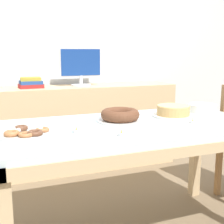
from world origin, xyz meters
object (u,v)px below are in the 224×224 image
Objects in this scene: cake_chocolate_round at (173,111)px; tealight_centre at (193,122)px; tealight_left_edge at (122,134)px; tealight_right_edge at (76,131)px; computer_monitor at (81,67)px; pastry_platter at (27,133)px; plate_stack at (202,108)px; cake_golden_bundt at (120,116)px; book_stack at (31,83)px.

tealight_centre is (0.00, -0.22, -0.03)m from cake_chocolate_round.
cake_chocolate_round reaches higher than tealight_left_edge.
tealight_right_edge is 0.74m from tealight_centre.
computer_monitor is 1.56m from pastry_platter.
plate_stack is at bearing 44.74° from tealight_centre.
tealight_right_edge is at bearing 143.98° from tealight_left_edge.
plate_stack is (1.29, 0.21, 0.02)m from pastry_platter.
tealight_right_edge is 1.00× the size of tealight_centre.
computer_monitor reaches higher than plate_stack.
cake_golden_bundt is at bearing 68.66° from tealight_left_edge.
cake_chocolate_round is 1.35× the size of plate_stack.
tealight_left_edge is (-0.53, -0.34, -0.03)m from cake_chocolate_round.
tealight_right_edge and tealight_centre have the same top height.
tealight_left_edge is (0.28, -1.57, -0.14)m from book_stack.
cake_chocolate_round is at bearing 91.07° from tealight_centre.
book_stack is 1.31m from cake_golden_bundt.
computer_monitor is at bearing -0.16° from book_stack.
plate_stack is at bearing 13.66° from tealight_right_edge.
book_stack is 1.60m from tealight_left_edge.
computer_monitor is 2.02× the size of plate_stack.
tealight_left_edge is 0.55m from tealight_centre.
tealight_left_edge is at bearing -21.78° from pastry_platter.
book_stack reaches higher than cake_golden_bundt.
book_stack is at bearing 107.98° from cake_golden_bundt.
pastry_platter reaches higher than tealight_centre.
plate_stack reaches higher than tealight_left_edge.
book_stack is 1.10× the size of plate_stack.
cake_golden_bundt is at bearing 153.53° from tealight_centre.
plate_stack reaches higher than tealight_right_edge.
cake_chocolate_round is (0.31, -1.23, -0.26)m from computer_monitor.
book_stack reaches higher than tealight_right_edge.
book_stack reaches higher than tealight_left_edge.
plate_stack is 5.25× the size of tealight_left_edge.
cake_chocolate_round is 0.41m from cake_golden_bundt.
cake_chocolate_round is at bearing -56.61° from book_stack.
cake_chocolate_round is 0.97× the size of cake_golden_bundt.
computer_monitor is 1.49× the size of cake_chocolate_round.
computer_monitor is 10.60× the size of tealight_left_edge.
computer_monitor is 1.83× the size of book_stack.
pastry_platter is at bearing -116.38° from computer_monitor.
tealight_right_edge is (-1.03, -0.25, -0.02)m from plate_stack.
plate_stack is 5.25× the size of tealight_centre.
plate_stack is (0.60, -1.17, -0.26)m from computer_monitor.
plate_stack is at bearing 26.03° from tealight_left_edge.
tealight_centre is at bearing -2.50° from tealight_right_edge.
tealight_left_edge is (-0.13, -0.32, -0.03)m from cake_golden_bundt.
book_stack is (-0.49, 0.00, -0.14)m from computer_monitor.
tealight_right_edge is at bearing -7.92° from pastry_platter.
computer_monitor is 1.36× the size of pastry_platter.
book_stack is at bearing 82.20° from pastry_platter.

